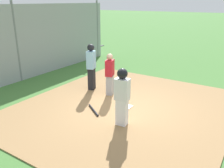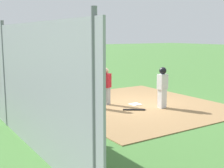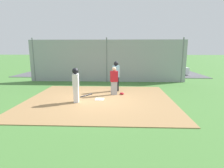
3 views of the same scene
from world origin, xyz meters
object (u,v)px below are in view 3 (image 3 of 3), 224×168
(home_plate, at_px, (100,99))
(parked_car_dark, at_px, (141,68))
(catcher, at_px, (114,81))
(umpire, at_px, (116,75))
(catcher_mask, at_px, (122,94))
(parked_car_green, at_px, (112,68))
(runner, at_px, (76,83))
(parked_car_white, at_px, (164,69))
(baseball_bat, at_px, (86,95))

(home_plate, relative_size, parked_car_dark, 0.10)
(catcher, height_order, umpire, umpire)
(catcher, height_order, catcher_mask, catcher)
(home_plate, distance_m, catcher, 1.45)
(parked_car_green, bearing_deg, catcher_mask, -81.71)
(parked_car_dark, bearing_deg, runner, 63.64)
(parked_car_white, relative_size, parked_car_dark, 1.00)
(catcher, bearing_deg, umpire, 155.99)
(home_plate, bearing_deg, runner, 26.76)
(baseball_bat, relative_size, parked_car_dark, 0.20)
(catcher_mask, relative_size, parked_car_green, 0.06)
(umpire, relative_size, parked_car_dark, 0.41)
(home_plate, relative_size, catcher, 0.29)
(home_plate, height_order, baseball_bat, baseball_bat)
(catcher_mask, bearing_deg, parked_car_dark, -103.74)
(baseball_bat, height_order, parked_car_white, parked_car_white)
(home_plate, xyz_separation_m, catcher, (-0.69, -1.02, 0.78))
(umpire, distance_m, parked_car_green, 7.78)
(umpire, relative_size, catcher_mask, 7.39)
(runner, xyz_separation_m, parked_car_white, (-6.42, -9.84, -0.35))
(home_plate, height_order, parked_car_white, parked_car_white)
(baseball_bat, relative_size, parked_car_green, 0.20)
(baseball_bat, distance_m, parked_car_green, 9.07)
(catcher_mask, bearing_deg, runner, 35.63)
(parked_car_white, bearing_deg, catcher, -122.65)
(catcher, relative_size, catcher_mask, 6.39)
(parked_car_white, bearing_deg, umpire, -125.08)
(catcher, relative_size, umpire, 0.86)
(baseball_bat, height_order, parked_car_dark, parked_car_dark)
(runner, distance_m, parked_car_dark, 10.67)
(baseball_bat, relative_size, catcher_mask, 3.57)
(baseball_bat, distance_m, parked_car_white, 10.63)
(umpire, distance_m, parked_car_white, 8.72)
(home_plate, xyz_separation_m, parked_car_green, (-0.20, -9.67, 0.57))
(baseball_bat, xyz_separation_m, parked_car_white, (-6.16, -8.64, 0.55))
(home_plate, distance_m, baseball_bat, 1.03)
(catcher_mask, distance_m, parked_car_dark, 8.52)
(umpire, height_order, catcher_mask, umpire)
(umpire, relative_size, parked_car_white, 0.41)
(parked_car_dark, relative_size, parked_car_green, 1.01)
(baseball_bat, bearing_deg, parked_car_green, 28.53)
(runner, xyz_separation_m, parked_car_dark, (-4.19, -9.81, -0.35))
(home_plate, distance_m, parked_car_green, 9.69)
(catcher_mask, height_order, parked_car_dark, parked_car_dark)
(umpire, xyz_separation_m, runner, (1.82, 2.44, -0.01))
(baseball_bat, height_order, parked_car_green, parked_car_green)
(home_plate, relative_size, catcher_mask, 1.83)
(catcher, height_order, parked_car_green, catcher)
(parked_car_dark, bearing_deg, parked_car_green, -10.67)
(parked_car_white, bearing_deg, home_plate, -123.20)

